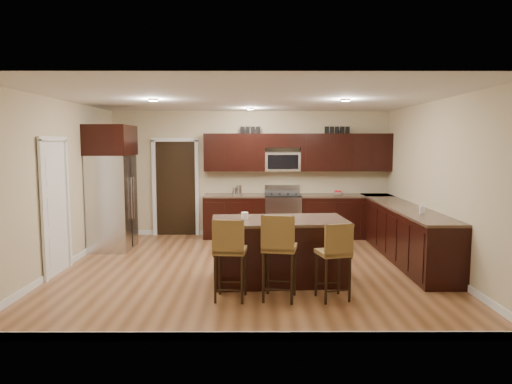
{
  "coord_description": "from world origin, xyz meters",
  "views": [
    {
      "loc": [
        0.09,
        -7.21,
        2.01
      ],
      "look_at": [
        0.1,
        0.4,
        1.2
      ],
      "focal_mm": 32.0,
      "sensor_mm": 36.0,
      "label": 1
    }
  ],
  "objects_px": {
    "range": "(283,216)",
    "stool_mid": "(279,247)",
    "island": "(279,252)",
    "refrigerator": "(112,186)",
    "stool_left": "(230,250)",
    "stool_right": "(335,252)"
  },
  "relations": [
    {
      "from": "stool_mid",
      "to": "refrigerator",
      "type": "height_order",
      "value": "refrigerator"
    },
    {
      "from": "island",
      "to": "stool_right",
      "type": "xyz_separation_m",
      "value": [
        0.67,
        -0.84,
        0.2
      ]
    },
    {
      "from": "stool_mid",
      "to": "range",
      "type": "bearing_deg",
      "value": 96.39
    },
    {
      "from": "range",
      "to": "island",
      "type": "height_order",
      "value": "range"
    },
    {
      "from": "stool_mid",
      "to": "stool_right",
      "type": "bearing_deg",
      "value": 11.14
    },
    {
      "from": "range",
      "to": "stool_right",
      "type": "height_order",
      "value": "range"
    },
    {
      "from": "range",
      "to": "stool_left",
      "type": "height_order",
      "value": "range"
    },
    {
      "from": "range",
      "to": "stool_mid",
      "type": "height_order",
      "value": "stool_mid"
    },
    {
      "from": "range",
      "to": "island",
      "type": "relative_size",
      "value": 0.55
    },
    {
      "from": "stool_left",
      "to": "stool_mid",
      "type": "bearing_deg",
      "value": 5.0
    },
    {
      "from": "island",
      "to": "stool_mid",
      "type": "relative_size",
      "value": 1.78
    },
    {
      "from": "island",
      "to": "stool_mid",
      "type": "distance_m",
      "value": 0.89
    },
    {
      "from": "stool_left",
      "to": "stool_mid",
      "type": "distance_m",
      "value": 0.63
    },
    {
      "from": "range",
      "to": "stool_mid",
      "type": "distance_m",
      "value": 4.01
    },
    {
      "from": "range",
      "to": "stool_left",
      "type": "xyz_separation_m",
      "value": [
        -0.92,
        -3.99,
        0.19
      ]
    },
    {
      "from": "stool_right",
      "to": "refrigerator",
      "type": "relative_size",
      "value": 0.43
    },
    {
      "from": "island",
      "to": "range",
      "type": "bearing_deg",
      "value": 81.27
    },
    {
      "from": "range",
      "to": "refrigerator",
      "type": "xyz_separation_m",
      "value": [
        -3.3,
        -1.08,
        0.73
      ]
    },
    {
      "from": "stool_left",
      "to": "stool_mid",
      "type": "height_order",
      "value": "stool_mid"
    },
    {
      "from": "refrigerator",
      "to": "range",
      "type": "bearing_deg",
      "value": 18.16
    },
    {
      "from": "range",
      "to": "refrigerator",
      "type": "relative_size",
      "value": 0.47
    },
    {
      "from": "island",
      "to": "stool_right",
      "type": "height_order",
      "value": "stool_right"
    }
  ]
}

